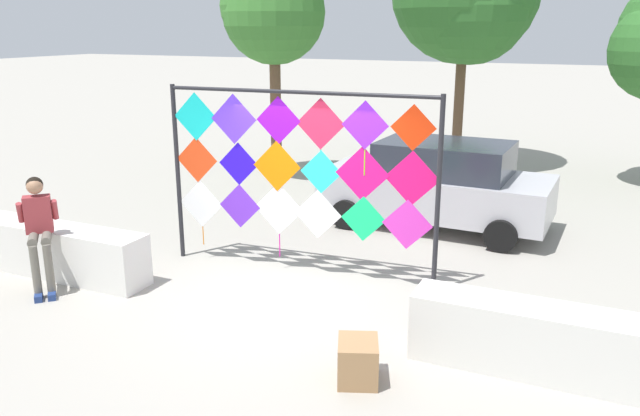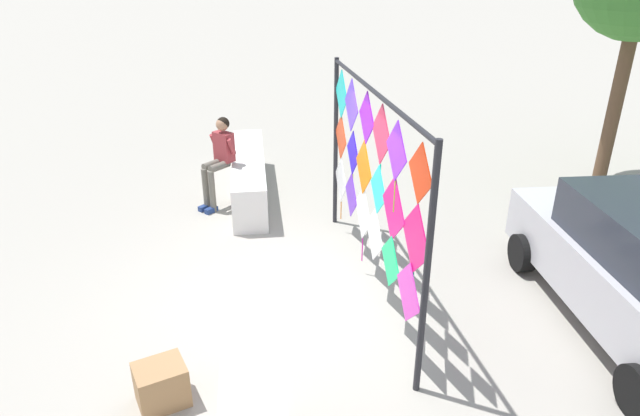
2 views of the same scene
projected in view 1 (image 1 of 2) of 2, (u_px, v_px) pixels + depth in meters
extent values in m
plane|color=#9E998E|center=(276.00, 307.00, 8.44)|extent=(120.00, 120.00, 0.00)
cube|color=silver|center=(48.00, 249.00, 9.51)|extent=(3.39, 0.58, 0.76)
cube|color=silver|center=(573.00, 347.00, 6.61)|extent=(3.39, 0.58, 0.76)
cylinder|color=#232328|center=(178.00, 173.00, 9.94)|extent=(0.07, 0.07, 2.76)
cylinder|color=#232328|center=(438.00, 197.00, 8.57)|extent=(0.07, 0.07, 2.76)
cylinder|color=#232328|center=(297.00, 92.00, 8.89)|extent=(4.08, 0.32, 0.06)
cube|color=white|center=(201.00, 204.00, 9.94)|extent=(0.75, 0.06, 0.75)
cylinder|color=orange|center=(203.00, 235.00, 10.10)|extent=(0.02, 0.02, 0.30)
cube|color=#6A2CD8|center=(240.00, 206.00, 9.70)|extent=(0.69, 0.06, 0.69)
cube|color=white|center=(279.00, 209.00, 9.49)|extent=(0.79, 0.06, 0.80)
cylinder|color=#E5169F|center=(280.00, 245.00, 9.66)|extent=(0.02, 0.02, 0.36)
cube|color=white|center=(318.00, 214.00, 9.26)|extent=(0.74, 0.06, 0.74)
cube|color=#16DF79|center=(363.00, 219.00, 9.02)|extent=(0.66, 0.06, 0.67)
cube|color=#E133BE|center=(407.00, 225.00, 8.81)|extent=(0.72, 0.06, 0.72)
cube|color=#EA3D15|center=(197.00, 160.00, 9.75)|extent=(0.71, 0.06, 0.71)
cube|color=#240DE7|center=(239.00, 164.00, 9.53)|extent=(0.65, 0.05, 0.65)
cylinder|color=#CFE516|center=(240.00, 191.00, 9.66)|extent=(0.02, 0.02, 0.20)
cube|color=orange|center=(277.00, 166.00, 9.30)|extent=(0.75, 0.06, 0.76)
cube|color=#25F6E3|center=(321.00, 172.00, 9.08)|extent=(0.63, 0.05, 0.63)
cube|color=#E01277|center=(362.00, 174.00, 8.86)|extent=(0.79, 0.06, 0.79)
cube|color=#EE1169|center=(412.00, 179.00, 8.63)|extent=(0.78, 0.06, 0.78)
cylinder|color=#16E593|center=(411.00, 214.00, 8.78)|extent=(0.02, 0.02, 0.24)
cube|color=#12D1CD|center=(195.00, 117.00, 9.56)|extent=(0.73, 0.06, 0.73)
cube|color=#5F33EF|center=(234.00, 119.00, 9.33)|extent=(0.74, 0.06, 0.74)
cube|color=#840FD1|center=(278.00, 120.00, 9.11)|extent=(0.69, 0.06, 0.69)
cube|color=#DC244A|center=(321.00, 124.00, 8.90)|extent=(0.73, 0.06, 0.73)
cylinder|color=#16E5BA|center=(321.00, 162.00, 9.06)|extent=(0.02, 0.02, 0.37)
cube|color=#8523F2|center=(365.00, 125.00, 8.65)|extent=(0.67, 0.06, 0.67)
cylinder|color=#82E516|center=(365.00, 162.00, 8.80)|extent=(0.02, 0.02, 0.37)
cube|color=red|center=(413.00, 128.00, 8.44)|extent=(0.63, 0.05, 0.63)
cylinder|color=#666056|center=(36.00, 272.00, 8.61)|extent=(0.11, 0.11, 0.76)
cylinder|color=#666056|center=(33.00, 239.00, 8.68)|extent=(0.39, 0.39, 0.13)
cube|color=navy|center=(39.00, 297.00, 8.65)|extent=(0.24, 0.24, 0.09)
cylinder|color=#666056|center=(49.00, 271.00, 8.66)|extent=(0.11, 0.11, 0.76)
cylinder|color=#666056|center=(47.00, 238.00, 8.74)|extent=(0.39, 0.39, 0.13)
cube|color=navy|center=(52.00, 295.00, 8.70)|extent=(0.24, 0.24, 0.09)
cube|color=#993338|center=(38.00, 214.00, 8.82)|extent=(0.40, 0.39, 0.52)
sphere|color=#A37556|center=(35.00, 186.00, 8.71)|extent=(0.22, 0.22, 0.22)
sphere|color=black|center=(35.00, 185.00, 8.72)|extent=(0.22, 0.22, 0.22)
cylinder|color=#993338|center=(20.00, 213.00, 8.71)|extent=(0.18, 0.18, 0.31)
cylinder|color=#993338|center=(55.00, 210.00, 8.86)|extent=(0.18, 0.18, 0.31)
cube|color=#B7B7BC|center=(435.00, 192.00, 11.71)|extent=(4.17, 1.92, 0.73)
cube|color=#282D38|center=(445.00, 158.00, 11.46)|extent=(2.36, 1.63, 0.59)
cylinder|color=black|center=(347.00, 214.00, 11.65)|extent=(0.56, 0.24, 0.55)
cylinder|color=black|center=(381.00, 192.00, 13.16)|extent=(0.56, 0.24, 0.55)
cylinder|color=black|center=(501.00, 236.00, 10.45)|extent=(0.56, 0.24, 0.55)
cylinder|color=black|center=(519.00, 209.00, 11.97)|extent=(0.56, 0.24, 0.55)
cube|color=#9E754C|center=(358.00, 361.00, 6.64)|extent=(0.57, 0.61, 0.45)
cylinder|color=brown|center=(276.00, 113.00, 15.24)|extent=(0.26, 0.26, 3.19)
sphere|color=#38752D|center=(274.00, 12.00, 14.60)|extent=(2.39, 2.39, 2.39)
sphere|color=#38752D|center=(262.00, 6.00, 14.57)|extent=(1.93, 1.93, 1.93)
cylinder|color=brown|center=(459.00, 102.00, 16.53)|extent=(0.26, 0.26, 3.38)
sphere|color=#2D6628|center=(473.00, 6.00, 15.48)|extent=(2.81, 2.81, 2.81)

